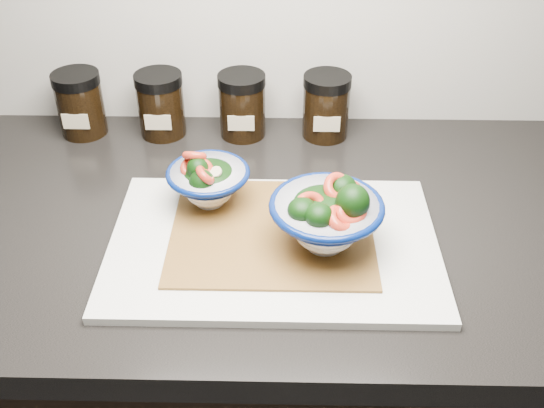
{
  "coord_description": "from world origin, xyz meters",
  "views": [
    {
      "loc": [
        0.06,
        0.7,
        1.47
      ],
      "look_at": [
        0.04,
        1.4,
        0.96
      ],
      "focal_mm": 42.0,
      "sensor_mm": 36.0,
      "label": 1
    }
  ],
  "objects_px": {
    "bowl_right": "(327,216)",
    "spice_jar_a": "(80,104)",
    "spice_jar_d": "(326,106)",
    "bowl_left": "(207,181)",
    "cutting_board": "(274,244)",
    "spice_jar_b": "(161,104)",
    "spice_jar_c": "(242,105)"
  },
  "relations": [
    {
      "from": "spice_jar_a",
      "to": "spice_jar_d",
      "type": "distance_m",
      "value": 0.43
    },
    {
      "from": "spice_jar_a",
      "to": "spice_jar_c",
      "type": "relative_size",
      "value": 1.0
    },
    {
      "from": "bowl_left",
      "to": "spice_jar_a",
      "type": "relative_size",
      "value": 1.07
    },
    {
      "from": "bowl_left",
      "to": "spice_jar_c",
      "type": "bearing_deg",
      "value": 80.9
    },
    {
      "from": "bowl_right",
      "to": "spice_jar_a",
      "type": "bearing_deg",
      "value": 141.98
    },
    {
      "from": "bowl_right",
      "to": "spice_jar_b",
      "type": "height_order",
      "value": "bowl_right"
    },
    {
      "from": "bowl_left",
      "to": "spice_jar_d",
      "type": "relative_size",
      "value": 1.07
    },
    {
      "from": "cutting_board",
      "to": "spice_jar_a",
      "type": "distance_m",
      "value": 0.47
    },
    {
      "from": "bowl_left",
      "to": "cutting_board",
      "type": "bearing_deg",
      "value": -40.13
    },
    {
      "from": "spice_jar_c",
      "to": "spice_jar_a",
      "type": "bearing_deg",
      "value": 180.0
    },
    {
      "from": "cutting_board",
      "to": "bowl_left",
      "type": "xyz_separation_m",
      "value": [
        -0.1,
        0.08,
        0.05
      ]
    },
    {
      "from": "bowl_left",
      "to": "spice_jar_d",
      "type": "bearing_deg",
      "value": 51.68
    },
    {
      "from": "spice_jar_a",
      "to": "spice_jar_d",
      "type": "relative_size",
      "value": 1.0
    },
    {
      "from": "bowl_left",
      "to": "bowl_right",
      "type": "relative_size",
      "value": 0.8
    },
    {
      "from": "cutting_board",
      "to": "spice_jar_c",
      "type": "xyz_separation_m",
      "value": [
        -0.06,
        0.31,
        0.05
      ]
    },
    {
      "from": "bowl_right",
      "to": "spice_jar_d",
      "type": "relative_size",
      "value": 1.34
    },
    {
      "from": "bowl_right",
      "to": "spice_jar_a",
      "type": "relative_size",
      "value": 1.34
    },
    {
      "from": "spice_jar_b",
      "to": "spice_jar_d",
      "type": "bearing_deg",
      "value": 0.0
    },
    {
      "from": "spice_jar_a",
      "to": "bowl_left",
      "type": "bearing_deg",
      "value": -43.18
    },
    {
      "from": "bowl_left",
      "to": "spice_jar_d",
      "type": "height_order",
      "value": "spice_jar_d"
    },
    {
      "from": "spice_jar_d",
      "to": "spice_jar_b",
      "type": "bearing_deg",
      "value": 180.0
    },
    {
      "from": "bowl_right",
      "to": "spice_jar_d",
      "type": "xyz_separation_m",
      "value": [
        0.01,
        0.32,
        -0.01
      ]
    },
    {
      "from": "bowl_right",
      "to": "bowl_left",
      "type": "bearing_deg",
      "value": 151.05
    },
    {
      "from": "cutting_board",
      "to": "spice_jar_b",
      "type": "distance_m",
      "value": 0.38
    },
    {
      "from": "spice_jar_d",
      "to": "cutting_board",
      "type": "bearing_deg",
      "value": -105.16
    },
    {
      "from": "cutting_board",
      "to": "spice_jar_b",
      "type": "relative_size",
      "value": 3.98
    },
    {
      "from": "spice_jar_d",
      "to": "spice_jar_a",
      "type": "bearing_deg",
      "value": 180.0
    },
    {
      "from": "cutting_board",
      "to": "bowl_right",
      "type": "relative_size",
      "value": 2.96
    },
    {
      "from": "bowl_left",
      "to": "spice_jar_a",
      "type": "distance_m",
      "value": 0.34
    },
    {
      "from": "cutting_board",
      "to": "spice_jar_c",
      "type": "distance_m",
      "value": 0.32
    },
    {
      "from": "spice_jar_a",
      "to": "spice_jar_b",
      "type": "xyz_separation_m",
      "value": [
        0.14,
        0.0,
        0.0
      ]
    },
    {
      "from": "spice_jar_c",
      "to": "cutting_board",
      "type": "bearing_deg",
      "value": -79.05
    }
  ]
}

